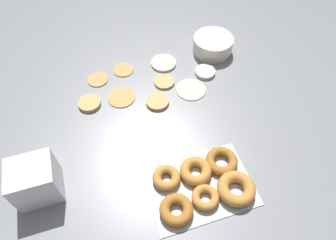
{
  "coord_description": "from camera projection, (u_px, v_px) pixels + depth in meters",
  "views": [
    {
      "loc": [
        -0.16,
        -0.7,
        0.85
      ],
      "look_at": [
        0.02,
        -0.12,
        0.04
      ],
      "focal_mm": 32.0,
      "sensor_mm": 36.0,
      "label": 1
    }
  ],
  "objects": [
    {
      "name": "batter_bowl",
      "position": [
        213.0,
        45.0,
        1.27
      ],
      "size": [
        0.17,
        0.17,
        0.07
      ],
      "color": "silver",
      "rests_on": "ground_plane"
    },
    {
      "name": "donut_tray",
      "position": [
        204.0,
        184.0,
        0.9
      ],
      "size": [
        0.32,
        0.22,
        0.04
      ],
      "color": "silver",
      "rests_on": "ground_plane"
    },
    {
      "name": "ground_plane",
      "position": [
        152.0,
        104.0,
        1.11
      ],
      "size": [
        3.0,
        3.0,
        0.0
      ],
      "primitive_type": "plane",
      "color": "gray"
    },
    {
      "name": "pancake_5",
      "position": [
        90.0,
        103.0,
        1.11
      ],
      "size": [
        0.08,
        0.08,
        0.01
      ],
      "primitive_type": "cylinder",
      "color": "tan",
      "rests_on": "ground_plane"
    },
    {
      "name": "pancake_1",
      "position": [
        123.0,
        69.0,
        1.22
      ],
      "size": [
        0.08,
        0.08,
        0.01
      ],
      "primitive_type": "cylinder",
      "color": "tan",
      "rests_on": "ground_plane"
    },
    {
      "name": "container_stack",
      "position": [
        35.0,
        181.0,
        0.85
      ],
      "size": [
        0.13,
        0.11,
        0.13
      ],
      "color": "white",
      "rests_on": "ground_plane"
    },
    {
      "name": "pancake_2",
      "position": [
        205.0,
        72.0,
        1.21
      ],
      "size": [
        0.08,
        0.08,
        0.01
      ],
      "primitive_type": "cylinder",
      "color": "beige",
      "rests_on": "ground_plane"
    },
    {
      "name": "pancake_6",
      "position": [
        164.0,
        63.0,
        1.24
      ],
      "size": [
        0.1,
        0.1,
        0.01
      ],
      "primitive_type": "cylinder",
      "color": "beige",
      "rests_on": "ground_plane"
    },
    {
      "name": "pancake_0",
      "position": [
        121.0,
        97.0,
        1.13
      ],
      "size": [
        0.1,
        0.1,
        0.01
      ],
      "primitive_type": "cylinder",
      "color": "tan",
      "rests_on": "ground_plane"
    },
    {
      "name": "pancake_3",
      "position": [
        98.0,
        79.0,
        1.18
      ],
      "size": [
        0.08,
        0.08,
        0.01
      ],
      "primitive_type": "cylinder",
      "color": "tan",
      "rests_on": "ground_plane"
    },
    {
      "name": "pancake_7",
      "position": [
        158.0,
        102.0,
        1.11
      ],
      "size": [
        0.09,
        0.09,
        0.01
      ],
      "primitive_type": "cylinder",
      "color": "tan",
      "rests_on": "ground_plane"
    },
    {
      "name": "pancake_4",
      "position": [
        164.0,
        82.0,
        1.17
      ],
      "size": [
        0.08,
        0.08,
        0.01
      ],
      "primitive_type": "cylinder",
      "color": "tan",
      "rests_on": "ground_plane"
    },
    {
      "name": "pancake_8",
      "position": [
        191.0,
        89.0,
        1.15
      ],
      "size": [
        0.11,
        0.11,
        0.01
      ],
      "primitive_type": "cylinder",
      "color": "beige",
      "rests_on": "ground_plane"
    }
  ]
}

